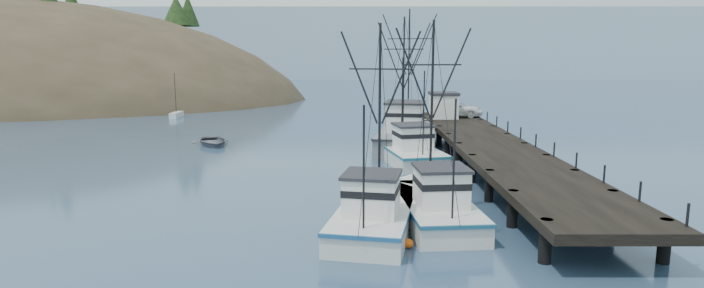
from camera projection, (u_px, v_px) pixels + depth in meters
The scene contains 12 objects.
ground at pixel (294, 233), 28.03m from camera, with size 400.00×400.00×0.00m, color navy.
pier at pixel (492, 147), 43.50m from camera, with size 6.00×44.00×2.00m.
distant_ridge at pixel (373, 77), 195.61m from camera, with size 360.00×40.00×26.00m, color #9EB2C6.
distant_ridge_far at pixel (241, 75), 210.50m from camera, with size 180.00×25.00×18.00m, color silver.
moored_sailboats at pixel (118, 110), 83.93m from camera, with size 21.81×17.10×6.35m.
trawler_near at pixel (434, 205), 30.21m from camera, with size 4.37×11.06×11.19m.
trawler_mid at pixel (376, 213), 28.69m from camera, with size 5.39×11.10×10.95m.
trawler_far at pixel (406, 150), 46.78m from camera, with size 5.97×12.33×12.39m.
work_vessel at pixel (406, 134), 53.20m from camera, with size 7.16×16.41×13.55m.
pier_shed at pixel (443, 105), 59.37m from camera, with size 3.00×3.20×2.80m.
pickup_truck at pixel (457, 109), 61.05m from camera, with size 2.68×5.82×1.62m, color silver.
motorboat at pixel (213, 145), 54.24m from camera, with size 3.79×5.31×1.10m, color #5A5E65.
Camera 1 is at (3.01, -26.87, 9.18)m, focal length 28.00 mm.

